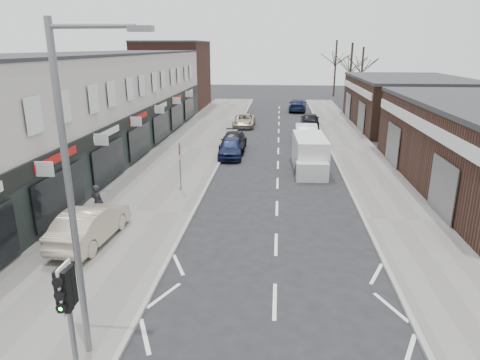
% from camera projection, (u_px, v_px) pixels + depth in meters
% --- Properties ---
extents(ground, '(160.00, 160.00, 0.00)m').
position_uv_depth(ground, '(274.00, 344.00, 11.32)').
color(ground, black).
rests_on(ground, ground).
extents(pavement_left, '(5.50, 64.00, 0.12)m').
position_uv_depth(pavement_left, '(190.00, 148.00, 32.80)').
color(pavement_left, slate).
rests_on(pavement_left, ground).
extents(pavement_right, '(3.50, 64.00, 0.12)m').
position_uv_depth(pavement_right, '(356.00, 152.00, 31.71)').
color(pavement_right, slate).
rests_on(pavement_right, ground).
extents(shop_terrace_left, '(8.00, 41.00, 7.10)m').
position_uv_depth(shop_terrace_left, '(86.00, 106.00, 29.96)').
color(shop_terrace_left, beige).
rests_on(shop_terrace_left, ground).
extents(brick_block_far, '(8.00, 10.00, 8.00)m').
position_uv_depth(brick_block_far, '(173.00, 76.00, 54.06)').
color(brick_block_far, '#45251D').
rests_on(brick_block_far, ground).
extents(right_unit_far, '(10.00, 16.00, 4.50)m').
position_uv_depth(right_unit_far, '(407.00, 103.00, 41.88)').
color(right_unit_far, '#3C251B').
rests_on(right_unit_far, ground).
extents(tree_far_a, '(3.60, 3.60, 8.00)m').
position_uv_depth(tree_far_a, '(348.00, 106.00, 56.16)').
color(tree_far_a, '#382D26').
rests_on(tree_far_a, ground).
extents(tree_far_b, '(3.60, 3.60, 7.50)m').
position_uv_depth(tree_far_b, '(359.00, 101.00, 61.65)').
color(tree_far_b, '#382D26').
rests_on(tree_far_b, ground).
extents(tree_far_c, '(3.60, 3.60, 8.50)m').
position_uv_depth(tree_far_c, '(333.00, 96.00, 67.61)').
color(tree_far_c, '#382D26').
rests_on(tree_far_c, ground).
extents(traffic_light, '(0.28, 0.60, 3.10)m').
position_uv_depth(traffic_light, '(67.00, 299.00, 9.07)').
color(traffic_light, slate).
rests_on(traffic_light, pavement_left).
extents(street_lamp, '(2.23, 0.22, 8.00)m').
position_uv_depth(street_lamp, '(76.00, 182.00, 9.57)').
color(street_lamp, slate).
rests_on(street_lamp, pavement_left).
extents(warning_sign, '(0.12, 0.80, 2.70)m').
position_uv_depth(warning_sign, '(180.00, 152.00, 22.52)').
color(warning_sign, slate).
rests_on(warning_sign, pavement_left).
extents(white_van, '(2.11, 5.48, 2.10)m').
position_uv_depth(white_van, '(310.00, 154.00, 27.14)').
color(white_van, silver).
rests_on(white_van, ground).
extents(sedan_on_pavement, '(1.81, 4.47, 1.44)m').
position_uv_depth(sedan_on_pavement, '(90.00, 224.00, 16.82)').
color(sedan_on_pavement, '#B8A993').
rests_on(sedan_on_pavement, pavement_left).
extents(pedestrian, '(0.67, 0.52, 1.63)m').
position_uv_depth(pedestrian, '(97.00, 202.00, 18.91)').
color(pedestrian, black).
rests_on(pedestrian, pavement_left).
extents(parked_car_left_a, '(1.75, 4.12, 1.39)m').
position_uv_depth(parked_car_left_a, '(231.00, 148.00, 30.21)').
color(parked_car_left_a, '#131B3E').
rests_on(parked_car_left_a, ground).
extents(parked_car_left_b, '(1.93, 4.60, 1.33)m').
position_uv_depth(parked_car_left_b, '(233.00, 142.00, 32.29)').
color(parked_car_left_b, black).
rests_on(parked_car_left_b, ground).
extents(parked_car_left_c, '(2.02, 4.38, 1.22)m').
position_uv_depth(parked_car_left_c, '(244.00, 121.00, 41.74)').
color(parked_car_left_c, '#ACA28A').
rests_on(parked_car_left_c, ground).
extents(parked_car_right_a, '(1.71, 4.86, 1.60)m').
position_uv_depth(parked_car_right_a, '(306.00, 133.00, 34.98)').
color(parked_car_right_a, silver).
rests_on(parked_car_right_a, ground).
extents(parked_car_right_b, '(2.02, 4.51, 1.50)m').
position_uv_depth(parked_car_right_b, '(310.00, 120.00, 41.12)').
color(parked_car_right_b, black).
rests_on(parked_car_right_b, ground).
extents(parked_car_right_c, '(2.35, 5.14, 1.46)m').
position_uv_depth(parked_car_right_c, '(298.00, 105.00, 51.88)').
color(parked_car_right_c, '#131E3B').
rests_on(parked_car_right_c, ground).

